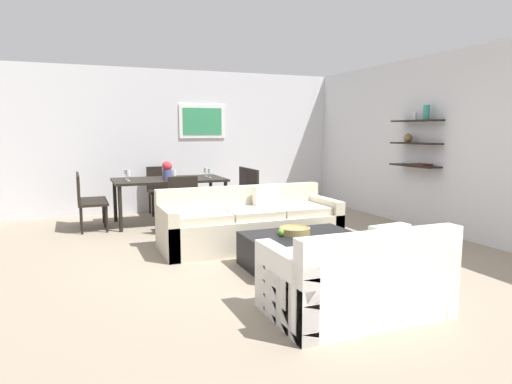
{
  "coord_description": "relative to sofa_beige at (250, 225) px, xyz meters",
  "views": [
    {
      "loc": [
        -2.15,
        -5.3,
        1.54
      ],
      "look_at": [
        0.07,
        0.2,
        0.75
      ],
      "focal_mm": 32.08,
      "sensor_mm": 36.0,
      "label": 1
    }
  ],
  "objects": [
    {
      "name": "centerpiece_vase",
      "position": [
        -0.72,
        1.93,
        0.61
      ],
      "size": [
        0.16,
        0.16,
        0.3
      ],
      "color": "#4C518C",
      "rests_on": "dining_table"
    },
    {
      "name": "dining_chair_left_far",
      "position": [
        -2.0,
        2.21,
        0.21
      ],
      "size": [
        0.44,
        0.44,
        0.88
      ],
      "color": "black",
      "rests_on": "ground"
    },
    {
      "name": "dining_chair_head",
      "position": [
        -0.68,
        2.89,
        0.21
      ],
      "size": [
        0.44,
        0.44,
        0.88
      ],
      "color": "black",
      "rests_on": "ground"
    },
    {
      "name": "back_wall_unit",
      "position": [
        0.26,
        3.19,
        1.06
      ],
      "size": [
        8.4,
        0.09,
        2.7
      ],
      "color": "silver",
      "rests_on": "ground"
    },
    {
      "name": "wine_glass_head",
      "position": [
        -0.68,
        2.42,
        0.58
      ],
      "size": [
        0.07,
        0.07,
        0.16
      ],
      "color": "silver",
      "rests_on": "dining_table"
    },
    {
      "name": "dining_chair_left_near",
      "position": [
        -2.0,
        1.76,
        0.21
      ],
      "size": [
        0.44,
        0.44,
        0.88
      ],
      "color": "black",
      "rests_on": "ground"
    },
    {
      "name": "wine_glass_right_far",
      "position": [
        -0.0,
        2.11,
        0.57
      ],
      "size": [
        0.08,
        0.08,
        0.16
      ],
      "color": "silver",
      "rests_on": "dining_table"
    },
    {
      "name": "dining_chair_foot",
      "position": [
        -0.68,
        1.08,
        0.21
      ],
      "size": [
        0.44,
        0.44,
        0.88
      ],
      "color": "black",
      "rests_on": "ground"
    },
    {
      "name": "wine_glass_right_near",
      "position": [
        -0.0,
        1.86,
        0.57
      ],
      "size": [
        0.08,
        0.08,
        0.16
      ],
      "color": "silver",
      "rests_on": "dining_table"
    },
    {
      "name": "right_wall_shelf_unit",
      "position": [
        2.99,
        0.26,
        1.06
      ],
      "size": [
        0.34,
        8.2,
        2.7
      ],
      "color": "silver",
      "rests_on": "ground"
    },
    {
      "name": "coffee_table",
      "position": [
        0.19,
        -1.16,
        -0.1
      ],
      "size": [
        1.27,
        0.92,
        0.38
      ],
      "color": "black",
      "rests_on": "ground"
    },
    {
      "name": "decorative_bowl",
      "position": [
        0.12,
        -1.09,
        0.13
      ],
      "size": [
        0.36,
        0.36,
        0.08
      ],
      "color": "#99844C",
      "rests_on": "coffee_table"
    },
    {
      "name": "wine_glass_foot",
      "position": [
        -0.68,
        1.54,
        0.59
      ],
      "size": [
        0.06,
        0.06,
        0.19
      ],
      "color": "silver",
      "rests_on": "dining_table"
    },
    {
      "name": "wine_glass_left_near",
      "position": [
        -1.36,
        1.86,
        0.58
      ],
      "size": [
        0.08,
        0.08,
        0.18
      ],
      "color": "silver",
      "rests_on": "dining_table"
    },
    {
      "name": "dining_chair_right_far",
      "position": [
        0.64,
        2.21,
        0.21
      ],
      "size": [
        0.44,
        0.44,
        0.88
      ],
      "color": "black",
      "rests_on": "ground"
    },
    {
      "name": "dining_chair_right_near",
      "position": [
        0.64,
        1.76,
        0.21
      ],
      "size": [
        0.44,
        0.44,
        0.88
      ],
      "color": "black",
      "rests_on": "ground"
    },
    {
      "name": "sofa_beige",
      "position": [
        0.0,
        0.0,
        0.0
      ],
      "size": [
        2.38,
        0.9,
        0.78
      ],
      "color": "beige",
      "rests_on": "ground"
    },
    {
      "name": "wine_glass_left_far",
      "position": [
        -1.36,
        2.11,
        0.57
      ],
      "size": [
        0.07,
        0.07,
        0.16
      ],
      "color": "silver",
      "rests_on": "dining_table"
    },
    {
      "name": "apple_on_coffee_table",
      "position": [
        -0.06,
        -1.12,
        0.13
      ],
      "size": [
        0.09,
        0.09,
        0.09
      ],
      "primitive_type": "sphere",
      "color": "#669E2D",
      "rests_on": "coffee_table"
    },
    {
      "name": "dining_table",
      "position": [
        -0.68,
        1.98,
        0.39
      ],
      "size": [
        1.82,
        1.0,
        0.75
      ],
      "color": "black",
      "rests_on": "ground"
    },
    {
      "name": "loveseat_white",
      "position": [
        0.0,
        -2.49,
        0.0
      ],
      "size": [
        1.46,
        0.9,
        0.78
      ],
      "color": "white",
      "rests_on": "ground"
    },
    {
      "name": "ground_plane",
      "position": [
        -0.03,
        -0.34,
        -0.29
      ],
      "size": [
        18.0,
        18.0,
        0.0
      ],
      "primitive_type": "plane",
      "color": "gray"
    }
  ]
}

